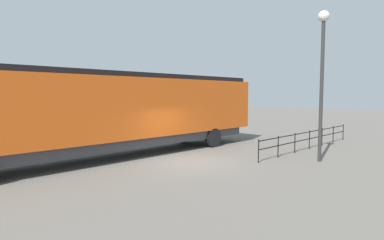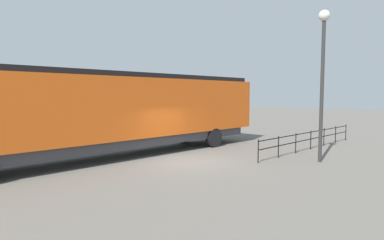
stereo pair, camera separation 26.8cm
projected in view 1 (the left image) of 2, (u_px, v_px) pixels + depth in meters
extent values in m
plane|color=#666059|center=(189.00, 161.00, 14.73)|extent=(120.00, 120.00, 0.00)
cube|color=#D15114|center=(113.00, 108.00, 15.38)|extent=(2.85, 18.18, 2.86)
cube|color=black|center=(221.00, 111.00, 21.12)|extent=(2.74, 2.08, 2.00)
cube|color=black|center=(113.00, 75.00, 15.26)|extent=(2.57, 17.45, 0.24)
cube|color=#38383D|center=(114.00, 142.00, 15.51)|extent=(2.57, 16.72, 0.45)
cylinder|color=black|center=(183.00, 134.00, 20.55)|extent=(0.30, 1.10, 1.10)
cylinder|color=black|center=(213.00, 138.00, 18.76)|extent=(0.30, 1.10, 1.10)
cylinder|color=#2D2D2D|center=(321.00, 92.00, 14.50)|extent=(0.16, 0.16, 6.37)
sphere|color=silver|center=(324.00, 16.00, 14.24)|extent=(0.50, 0.50, 0.50)
cube|color=black|center=(310.00, 132.00, 18.03)|extent=(0.04, 10.29, 0.04)
cube|color=black|center=(309.00, 139.00, 18.06)|extent=(0.04, 10.29, 0.04)
cylinder|color=black|center=(259.00, 151.00, 14.42)|extent=(0.05, 0.05, 1.06)
cylinder|color=black|center=(278.00, 147.00, 15.63)|extent=(0.05, 0.05, 1.06)
cylinder|color=black|center=(295.00, 143.00, 16.85)|extent=(0.05, 0.05, 1.06)
cylinder|color=black|center=(309.00, 140.00, 18.07)|extent=(0.05, 0.05, 1.06)
cylinder|color=black|center=(322.00, 137.00, 19.28)|extent=(0.05, 0.05, 1.06)
cylinder|color=black|center=(333.00, 134.00, 20.50)|extent=(0.05, 0.05, 1.06)
cylinder|color=black|center=(343.00, 132.00, 21.71)|extent=(0.05, 0.05, 1.06)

